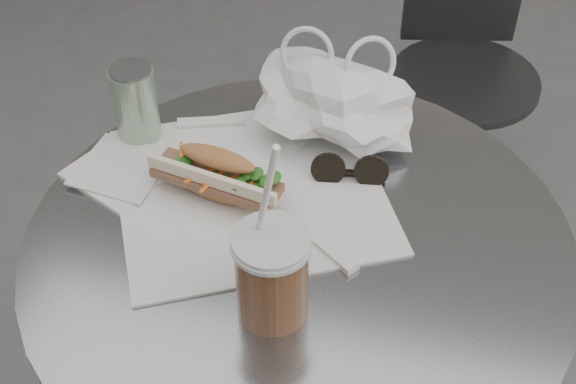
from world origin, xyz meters
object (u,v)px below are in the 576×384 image
(chair_far, at_px, (455,110))
(iced_coffee, at_px, (272,274))
(sunglasses, at_px, (350,171))
(cafe_table, at_px, (297,356))
(banh_mi, at_px, (217,175))
(drink_can, at_px, (135,104))

(chair_far, xyz_separation_m, iced_coffee, (-0.17, -1.05, 0.51))
(sunglasses, bearing_deg, iced_coffee, -110.21)
(cafe_table, bearing_deg, iced_coffee, -91.06)
(cafe_table, relative_size, banh_mi, 3.12)
(drink_can, bearing_deg, banh_mi, -30.36)
(banh_mi, height_order, iced_coffee, iced_coffee)
(banh_mi, xyz_separation_m, iced_coffee, (0.13, -0.18, 0.03))
(chair_far, xyz_separation_m, sunglasses, (-0.12, -0.79, 0.46))
(iced_coffee, distance_m, drink_can, 0.40)
(banh_mi, bearing_deg, sunglasses, 34.06)
(cafe_table, xyz_separation_m, banh_mi, (-0.13, 0.05, 0.31))
(banh_mi, distance_m, sunglasses, 0.19)
(cafe_table, bearing_deg, banh_mi, 158.60)
(chair_far, bearing_deg, drink_can, 45.08)
(chair_far, relative_size, drink_can, 5.26)
(iced_coffee, bearing_deg, cafe_table, 88.94)
(sunglasses, relative_size, drink_can, 0.90)
(cafe_table, relative_size, chair_far, 1.13)
(sunglasses, height_order, drink_can, drink_can)
(banh_mi, distance_m, drink_can, 0.19)
(chair_far, distance_m, drink_can, 1.03)
(sunglasses, bearing_deg, chair_far, 70.29)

